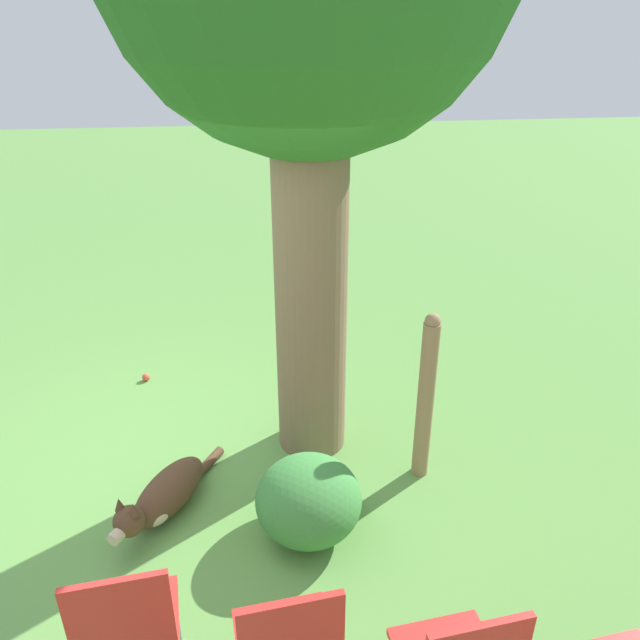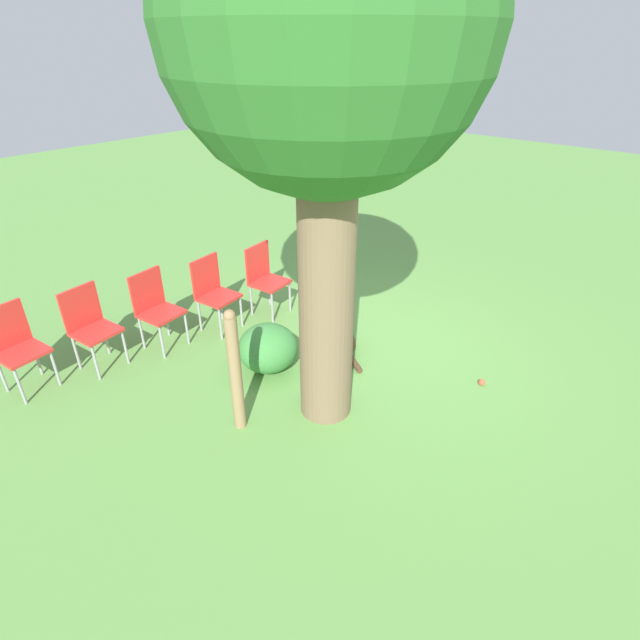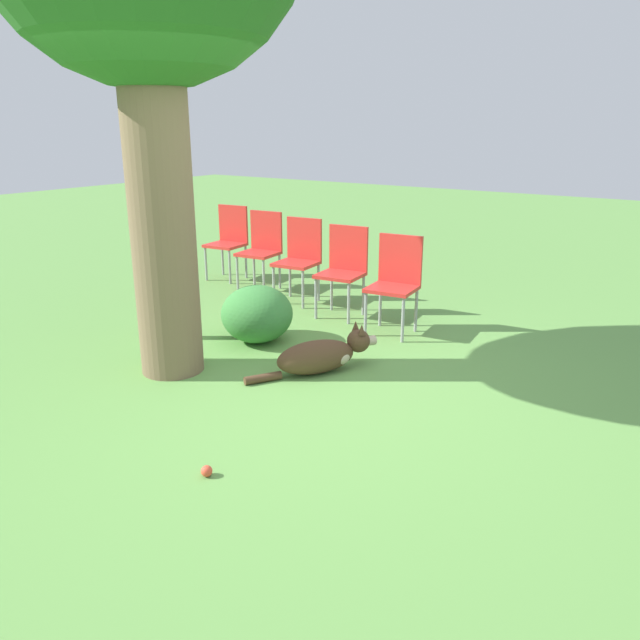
{
  "view_description": "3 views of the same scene",
  "coord_description": "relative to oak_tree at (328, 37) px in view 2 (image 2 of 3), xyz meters",
  "views": [
    {
      "loc": [
        3.72,
        0.58,
        3.03
      ],
      "look_at": [
        -0.11,
        1.04,
        1.09
      ],
      "focal_mm": 35.0,
      "sensor_mm": 36.0,
      "label": 1
    },
    {
      "loc": [
        -2.74,
        4.04,
        3.32
      ],
      "look_at": [
        -0.16,
        1.03,
        1.04
      ],
      "focal_mm": 28.0,
      "sensor_mm": 36.0,
      "label": 2
    },
    {
      "loc": [
        -3.51,
        -2.77,
        1.98
      ],
      "look_at": [
        0.38,
        -0.1,
        0.48
      ],
      "focal_mm": 35.0,
      "sensor_mm": 36.0,
      "label": 3
    }
  ],
  "objects": [
    {
      "name": "oak_tree",
      "position": [
        0.0,
        0.0,
        0.0
      ],
      "size": [
        2.42,
        2.42,
        4.61
      ],
      "color": "#7A6047",
      "rests_on": "ground_plane"
    },
    {
      "name": "dog",
      "position": [
        0.67,
        -1.06,
        -3.16
      ],
      "size": [
        1.04,
        0.68,
        0.38
      ],
      "rotation": [
        0.0,
        0.0,
        5.74
      ],
      "color": "#513823",
      "rests_on": "ground_plane"
    },
    {
      "name": "low_shrub",
      "position": [
        0.95,
        -0.12,
        -3.04
      ],
      "size": [
        0.67,
        0.67,
        0.54
      ],
      "color": "#3D843D",
      "rests_on": "ground_plane"
    },
    {
      "name": "fence_post",
      "position": [
        0.47,
        0.73,
        -2.66
      ],
      "size": [
        0.12,
        0.12,
        1.28
      ],
      "color": "#937551",
      "rests_on": "ground_plane"
    },
    {
      "name": "red_chair_3",
      "position": [
        2.5,
        1.09,
        -2.76
      ],
      "size": [
        0.47,
        0.48,
        0.95
      ],
      "rotation": [
        0.0,
        0.0,
        3.25
      ],
      "color": "red",
      "rests_on": "ground_plane"
    },
    {
      "name": "ground_plane",
      "position": [
        0.2,
        -0.99,
        -3.3
      ],
      "size": [
        30.0,
        30.0,
        0.0
      ],
      "primitive_type": "plane",
      "color": "#609947"
    },
    {
      "name": "red_chair_2",
      "position": [
        2.32,
        0.38,
        -2.76
      ],
      "size": [
        0.47,
        0.48,
        0.95
      ],
      "rotation": [
        0.0,
        0.0,
        3.25
      ],
      "color": "red",
      "rests_on": "ground_plane"
    },
    {
      "name": "tennis_ball",
      "position": [
        -1.04,
        -1.4,
        -3.27
      ],
      "size": [
        0.07,
        0.07,
        0.07
      ],
      "color": "#E54C33",
      "rests_on": "ground_plane"
    },
    {
      "name": "red_chair_4",
      "position": [
        2.69,
        1.8,
        -2.76
      ],
      "size": [
        0.47,
        0.48,
        0.95
      ],
      "rotation": [
        0.0,
        0.0,
        3.25
      ],
      "color": "red",
      "rests_on": "ground_plane"
    },
    {
      "name": "red_chair_1",
      "position": [
        2.13,
        -0.33,
        -2.76
      ],
      "size": [
        0.47,
        0.48,
        0.95
      ],
      "rotation": [
        0.0,
        0.0,
        3.25
      ],
      "color": "red",
      "rests_on": "ground_plane"
    },
    {
      "name": "red_chair_0",
      "position": [
        1.94,
        -1.05,
        -2.76
      ],
      "size": [
        0.47,
        0.48,
        0.95
      ],
      "rotation": [
        0.0,
        0.0,
        3.25
      ],
      "color": "red",
      "rests_on": "ground_plane"
    }
  ]
}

